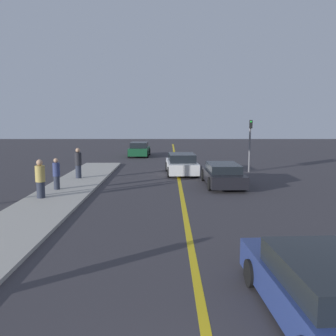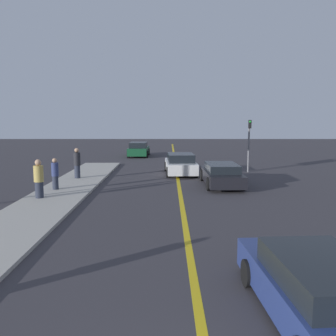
# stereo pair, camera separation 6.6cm
# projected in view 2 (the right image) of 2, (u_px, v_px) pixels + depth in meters

# --- Properties ---
(road_center_line) EXTENTS (0.20, 60.00, 0.01)m
(road_center_line) POSITION_uv_depth(u_px,v_px,m) (178.00, 182.00, 21.23)
(road_center_line) COLOR gold
(road_center_line) RESTS_ON ground_plane
(sidewalk_left) EXTENTS (2.69, 26.14, 0.12)m
(sidewalk_left) POSITION_uv_depth(u_px,v_px,m) (51.00, 201.00, 16.34)
(sidewalk_left) COLOR #ADA89E
(sidewalk_left) RESTS_ON ground_plane
(car_near_right_lane) EXTENTS (2.08, 4.81, 1.26)m
(car_near_right_lane) POSITION_uv_depth(u_px,v_px,m) (318.00, 291.00, 6.68)
(car_near_right_lane) COLOR navy
(car_near_right_lane) RESTS_ON ground_plane
(car_ahead_center) EXTENTS (2.01, 4.73, 1.21)m
(car_ahead_center) POSITION_uv_depth(u_px,v_px,m) (221.00, 174.00, 20.22)
(car_ahead_center) COLOR black
(car_ahead_center) RESTS_ON ground_plane
(car_far_distant) EXTENTS (2.13, 4.22, 1.35)m
(car_far_distant) POSITION_uv_depth(u_px,v_px,m) (181.00, 164.00, 24.21)
(car_far_distant) COLOR silver
(car_far_distant) RESTS_ON ground_plane
(car_parked_left_lot) EXTENTS (1.94, 3.88, 1.34)m
(car_parked_left_lot) POSITION_uv_depth(u_px,v_px,m) (138.00, 150.00, 35.11)
(car_parked_left_lot) COLOR #144728
(car_parked_left_lot) RESTS_ON ground_plane
(pedestrian_mid_group) EXTENTS (0.42, 0.42, 1.72)m
(pedestrian_mid_group) POSITION_uv_depth(u_px,v_px,m) (39.00, 179.00, 16.53)
(pedestrian_mid_group) COLOR #282D3D
(pedestrian_mid_group) RESTS_ON sidewalk_left
(pedestrian_far_standing) EXTENTS (0.35, 0.35, 1.55)m
(pedestrian_far_standing) POSITION_uv_depth(u_px,v_px,m) (55.00, 174.00, 18.47)
(pedestrian_far_standing) COLOR #282D3D
(pedestrian_far_standing) RESTS_ON sidewalk_left
(pedestrian_by_sign) EXTENTS (0.39, 0.39, 1.77)m
(pedestrian_by_sign) POSITION_uv_depth(u_px,v_px,m) (77.00, 163.00, 21.89)
(pedestrian_by_sign) COLOR #282D3D
(pedestrian_by_sign) RESTS_ON sidewalk_left
(traffic_light) EXTENTS (0.18, 0.40, 3.49)m
(traffic_light) POSITION_uv_depth(u_px,v_px,m) (249.00, 140.00, 24.82)
(traffic_light) COLOR slate
(traffic_light) RESTS_ON ground_plane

